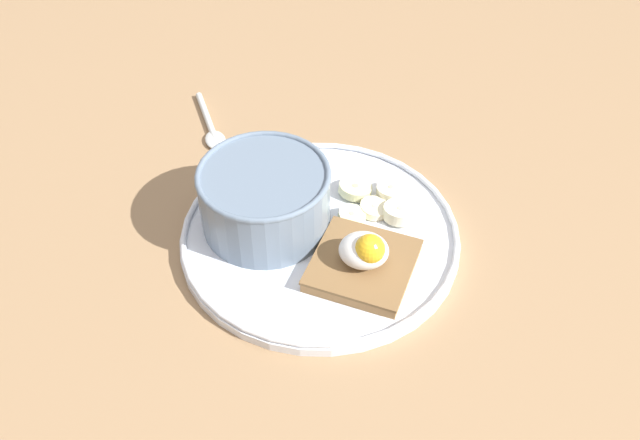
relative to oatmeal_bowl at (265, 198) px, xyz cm
name	(u,v)px	position (x,y,z in cm)	size (l,w,h in cm)	color
ground_plane	(320,247)	(5.70, -0.90, -5.46)	(120.00, 120.00, 2.00)	#977551
plate	(320,235)	(5.70, -0.90, -3.66)	(28.63, 28.63, 1.60)	white
oatmeal_bowl	(265,198)	(0.00, 0.00, 0.00)	(13.39, 13.39, 6.99)	slate
toast_slice	(363,265)	(10.44, -5.26, -2.68)	(11.51, 11.51, 1.39)	brown
poached_egg	(365,250)	(10.60, -5.42, -0.34)	(4.80, 4.23, 3.87)	white
banana_slice_front	(374,208)	(10.96, 2.97, -2.94)	(3.69, 3.63, 1.22)	#F1E7BF
banana_slice_left	(352,217)	(8.73, 1.28, -2.81)	(3.79, 3.70, 1.56)	beige
banana_slice_back	(355,189)	(8.71, 5.63, -2.85)	(5.15, 5.15, 1.51)	beige
banana_slice_right	(390,192)	(12.51, 5.56, -2.74)	(3.34, 3.40, 1.52)	#F0E6BE
banana_slice_inner	(400,212)	(13.64, 2.48, -2.71)	(4.50, 4.59, 1.73)	#EEEBC9
spoon	(211,128)	(-9.71, 15.58, -4.06)	(6.42, 10.95, 0.80)	silver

